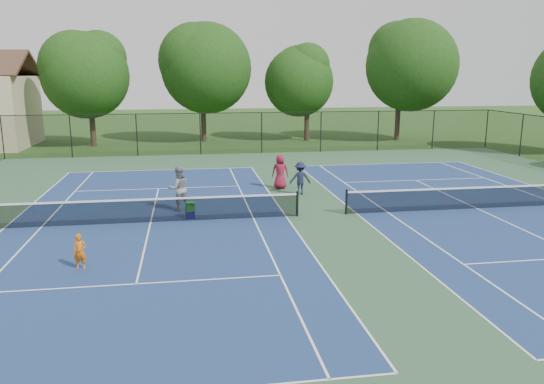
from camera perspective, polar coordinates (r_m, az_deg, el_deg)
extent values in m
plane|color=#234716|center=(22.25, 5.38, -2.51)|extent=(140.00, 140.00, 0.00)
cube|color=#2D5138|center=(22.25, 5.38, -2.50)|extent=(36.00, 36.00, 0.01)
cube|color=navy|center=(21.63, -12.92, -3.20)|extent=(10.97, 23.77, 0.00)
cube|color=white|center=(33.21, -11.67, 2.35)|extent=(10.97, 0.06, 0.00)
cube|color=white|center=(22.69, -26.90, -3.52)|extent=(0.06, 23.77, 0.00)
cube|color=white|center=(21.92, 1.53, -2.65)|extent=(0.06, 23.77, 0.00)
cube|color=white|center=(22.30, -23.54, -3.46)|extent=(0.06, 23.77, 0.00)
cube|color=white|center=(21.72, -2.02, -2.80)|extent=(0.06, 23.77, 0.00)
cube|color=white|center=(27.83, -12.12, 0.36)|extent=(8.23, 0.06, 0.00)
cube|color=white|center=(15.57, -14.39, -9.54)|extent=(8.23, 0.06, 0.00)
cube|color=white|center=(21.63, -12.93, -3.19)|extent=(0.06, 12.80, 0.00)
cylinder|color=black|center=(21.88, 2.74, -1.28)|extent=(0.10, 0.10, 1.07)
cube|color=black|center=(21.51, -12.98, -2.02)|extent=(11.90, 0.01, 0.90)
cube|color=white|center=(21.39, -13.05, -0.77)|extent=(11.90, 0.04, 0.07)
cube|color=navy|center=(24.90, 21.19, -1.66)|extent=(10.97, 23.77, 0.00)
cube|color=white|center=(35.43, 11.60, 2.98)|extent=(10.97, 0.06, 0.00)
cube|color=white|center=(22.66, 9.09, -2.30)|extent=(0.06, 23.77, 0.00)
cube|color=white|center=(23.12, 12.32, -2.14)|extent=(0.06, 23.77, 0.00)
cube|color=white|center=(30.44, 15.20, 1.24)|extent=(8.23, 0.06, 0.00)
cube|color=white|center=(24.90, 21.19, -1.66)|extent=(0.06, 12.80, 0.00)
cylinder|color=black|center=(22.40, 8.01, -1.07)|extent=(0.10, 0.10, 1.07)
cube|color=black|center=(24.80, 21.27, -0.63)|extent=(11.90, 0.01, 0.90)
cube|color=white|center=(24.70, 21.36, 0.45)|extent=(11.90, 0.04, 0.07)
cylinder|color=black|center=(40.99, -27.01, 5.25)|extent=(0.08, 0.08, 3.00)
cylinder|color=black|center=(39.84, -20.82, 5.62)|extent=(0.08, 0.08, 3.00)
cylinder|color=black|center=(39.18, -14.34, 5.95)|extent=(0.08, 0.08, 3.00)
cylinder|color=black|center=(39.03, -7.71, 6.20)|extent=(0.08, 0.08, 3.00)
cylinder|color=black|center=(39.40, -1.12, 6.37)|extent=(0.08, 0.08, 3.00)
cylinder|color=black|center=(40.26, 5.28, 6.45)|extent=(0.08, 0.08, 3.00)
cylinder|color=black|center=(41.60, 11.33, 6.46)|extent=(0.08, 0.08, 3.00)
cylinder|color=black|center=(43.37, 16.95, 6.40)|extent=(0.08, 0.08, 3.00)
cylinder|color=black|center=(45.52, 22.08, 6.30)|extent=(0.08, 0.08, 3.00)
cylinder|color=black|center=(41.75, 25.24, 5.53)|extent=(0.08, 0.08, 3.00)
cube|color=black|center=(39.40, -1.12, 6.37)|extent=(36.00, 0.01, 3.00)
cube|color=black|center=(39.26, -1.13, 8.54)|extent=(36.00, 0.05, 0.05)
cylinder|color=#2D2116|center=(45.58, -18.76, 7.05)|extent=(0.44, 0.44, 3.78)
sphere|color=#193B10|center=(45.42, -19.10, 11.77)|extent=(6.80, 6.80, 6.80)
sphere|color=#193B10|center=(45.42, -19.16, 12.60)|extent=(5.58, 5.58, 5.58)
sphere|color=#193B10|center=(45.43, -19.22, 13.44)|extent=(4.35, 4.35, 4.35)
cylinder|color=#2D2116|center=(46.95, -7.39, 7.97)|extent=(0.44, 0.44, 4.14)
sphere|color=#193B10|center=(46.81, -7.54, 13.05)|extent=(7.60, 7.60, 7.60)
sphere|color=#193B10|center=(46.82, -7.56, 13.82)|extent=(6.23, 6.23, 6.23)
sphere|color=#193B10|center=(46.84, -7.58, 14.58)|extent=(4.86, 4.86, 4.86)
cylinder|color=#2D2116|center=(47.13, 3.76, 7.63)|extent=(0.44, 0.44, 3.42)
sphere|color=#193B10|center=(46.96, 3.82, 11.71)|extent=(6.00, 6.00, 6.00)
sphere|color=#193B10|center=(46.96, 3.83, 12.57)|extent=(4.92, 4.92, 4.92)
sphere|color=#193B10|center=(46.96, 3.85, 13.43)|extent=(3.84, 3.84, 3.84)
cylinder|color=#2D2116|center=(48.57, 13.37, 8.00)|extent=(0.44, 0.44, 4.32)
sphere|color=#193B10|center=(48.43, 13.64, 13.07)|extent=(7.80, 7.80, 7.80)
sphere|color=#193B10|center=(48.45, 13.67, 13.80)|extent=(6.40, 6.40, 6.40)
sphere|color=#193B10|center=(48.47, 13.71, 14.52)|extent=(4.99, 4.99, 4.99)
imported|color=#D6610E|center=(17.08, -19.97, -6.04)|extent=(0.40, 0.27, 1.09)
imported|color=gray|center=(23.06, -10.01, 0.39)|extent=(1.13, 1.00, 1.95)
imported|color=#181C36|center=(25.84, 3.05, 1.48)|extent=(1.06, 0.64, 1.60)
imported|color=maroon|center=(27.13, 0.89, 2.20)|extent=(0.93, 0.67, 1.77)
cube|color=navy|center=(21.92, -8.80, -2.43)|extent=(0.40, 0.35, 0.30)
cube|color=#1C9F1D|center=(21.83, -8.82, -1.57)|extent=(0.40, 0.37, 0.37)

